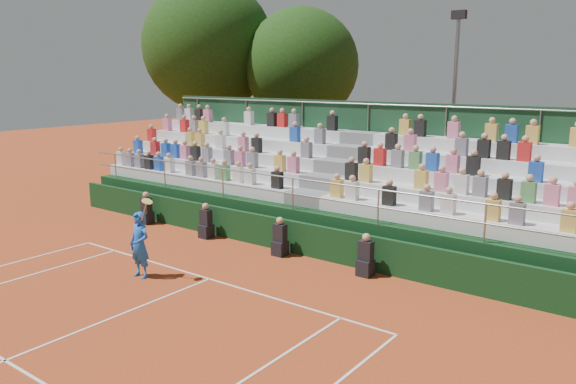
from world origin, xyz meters
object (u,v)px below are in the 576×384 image
Objects in this scene: tennis_player at (140,245)px; tree_west at (208,46)px; tree_east at (301,66)px; floodlight_mast at (454,92)px.

tree_west is (-11.14, 14.01, 6.02)m from tennis_player.
tree_east is at bearing 21.07° from tree_west.
tennis_player is 0.21× the size of tree_west.
tennis_player is 0.25× the size of tree_east.
tree_west reaches higher than tree_east.
tree_west reaches higher than tennis_player.
tennis_player is 17.78m from tree_east.
floodlight_mast reaches higher than tennis_player.
tree_west is at bearing -158.93° from tree_east.
tennis_player is at bearing -51.51° from tree_west.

